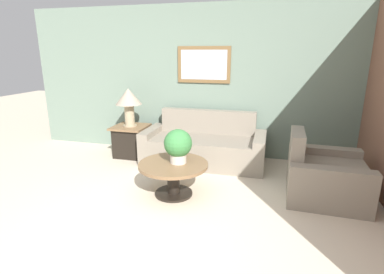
% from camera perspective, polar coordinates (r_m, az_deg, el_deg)
% --- Properties ---
extents(ground_plane, '(20.00, 20.00, 0.00)m').
position_cam_1_polar(ground_plane, '(3.09, -8.52, -20.09)').
color(ground_plane, beige).
extents(wall_back, '(6.91, 0.09, 2.60)m').
position_cam_1_polar(wall_back, '(5.33, 3.51, 10.44)').
color(wall_back, slate).
rests_on(wall_back, ground_plane).
extents(couch_main, '(2.01, 0.86, 0.85)m').
position_cam_1_polar(couch_main, '(5.03, 2.28, -1.81)').
color(couch_main, gray).
rests_on(couch_main, ground_plane).
extents(armchair, '(0.97, 1.04, 0.85)m').
position_cam_1_polar(armchair, '(4.21, 23.75, -6.85)').
color(armchair, gray).
rests_on(armchair, ground_plane).
extents(coffee_table, '(0.90, 0.90, 0.44)m').
position_cam_1_polar(coffee_table, '(3.90, -3.57, -6.65)').
color(coffee_table, black).
rests_on(coffee_table, ground_plane).
extents(side_table, '(0.58, 0.58, 0.55)m').
position_cam_1_polar(side_table, '(5.47, -11.55, -0.67)').
color(side_table, black).
rests_on(side_table, ground_plane).
extents(table_lamp, '(0.45, 0.45, 0.66)m').
position_cam_1_polar(table_lamp, '(5.31, -11.98, 6.95)').
color(table_lamp, tan).
rests_on(table_lamp, side_table).
extents(potted_plant_on_table, '(0.36, 0.36, 0.44)m').
position_cam_1_polar(potted_plant_on_table, '(3.80, -2.68, -1.50)').
color(potted_plant_on_table, beige).
rests_on(potted_plant_on_table, coffee_table).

